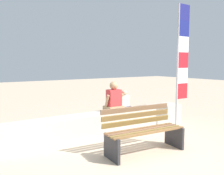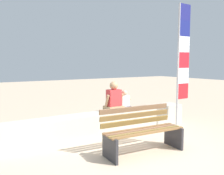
{
  "view_description": "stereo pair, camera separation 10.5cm",
  "coord_description": "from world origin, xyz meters",
  "px_view_note": "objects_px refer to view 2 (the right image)",
  "views": [
    {
      "loc": [
        -3.12,
        -3.63,
        1.77
      ],
      "look_at": [
        0.25,
        1.38,
        1.15
      ],
      "focal_mm": 39.06,
      "sensor_mm": 36.0,
      "label": 1
    },
    {
      "loc": [
        -3.03,
        -3.68,
        1.77
      ],
      "look_at": [
        0.25,
        1.38,
        1.15
      ],
      "focal_mm": 39.06,
      "sensor_mm": 36.0,
      "label": 2
    }
  ],
  "objects_px": {
    "park_bench": "(142,131)",
    "person_adult": "(114,99)",
    "person_child": "(124,102)",
    "flag_banner": "(182,57)"
  },
  "relations": [
    {
      "from": "park_bench",
      "to": "person_adult",
      "type": "height_order",
      "value": "person_adult"
    },
    {
      "from": "person_adult",
      "to": "park_bench",
      "type": "bearing_deg",
      "value": -101.74
    },
    {
      "from": "park_bench",
      "to": "flag_banner",
      "type": "bearing_deg",
      "value": 21.6
    },
    {
      "from": "person_child",
      "to": "person_adult",
      "type": "bearing_deg",
      "value": -179.95
    },
    {
      "from": "person_adult",
      "to": "flag_banner",
      "type": "relative_size",
      "value": 0.23
    },
    {
      "from": "park_bench",
      "to": "flag_banner",
      "type": "height_order",
      "value": "flag_banner"
    },
    {
      "from": "park_bench",
      "to": "person_adult",
      "type": "xyz_separation_m",
      "value": [
        0.31,
        1.48,
        0.43
      ]
    },
    {
      "from": "park_bench",
      "to": "flag_banner",
      "type": "relative_size",
      "value": 0.51
    },
    {
      "from": "person_child",
      "to": "flag_banner",
      "type": "bearing_deg",
      "value": -26.17
    },
    {
      "from": "park_bench",
      "to": "person_child",
      "type": "bearing_deg",
      "value": 66.59
    }
  ]
}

